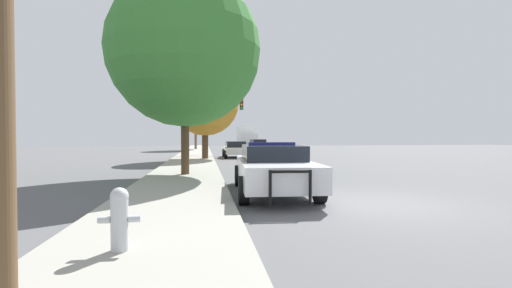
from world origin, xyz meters
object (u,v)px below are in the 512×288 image
at_px(car_background_midblock, 235,149).
at_px(car_background_oncoming, 258,145).
at_px(traffic_light, 222,114).
at_px(tree_sidewalk_mid, 205,102).
at_px(tree_sidewalk_near, 185,51).
at_px(box_truck, 246,137).
at_px(fire_hydrant, 119,217).
at_px(police_car, 273,167).
at_px(tree_sidewalk_far, 196,109).

relative_size(car_background_midblock, car_background_oncoming, 0.99).
distance_m(traffic_light, tree_sidewalk_mid, 6.15).
distance_m(traffic_light, tree_sidewalk_near, 16.24).
bearing_deg(box_truck, fire_hydrant, 80.67).
xyz_separation_m(police_car, fire_hydrant, (-3.13, -5.09, -0.18)).
distance_m(police_car, car_background_midblock, 17.52).
height_order(fire_hydrant, tree_sidewalk_mid, tree_sidewalk_mid).
distance_m(police_car, fire_hydrant, 5.97).
xyz_separation_m(fire_hydrant, tree_sidewalk_far, (0.08, 38.78, 4.58)).
height_order(fire_hydrant, car_background_midblock, car_background_midblock).
height_order(police_car, car_background_oncoming, police_car).
bearing_deg(tree_sidewalk_far, traffic_light, -78.94).
bearing_deg(fire_hydrant, tree_sidewalk_far, 89.88).
relative_size(car_background_midblock, tree_sidewalk_far, 0.54).
height_order(fire_hydrant, box_truck, box_truck).
distance_m(police_car, traffic_light, 20.65).
xyz_separation_m(car_background_oncoming, box_truck, (0.19, 12.53, 0.92)).
bearing_deg(car_background_oncoming, tree_sidewalk_near, 69.43).
xyz_separation_m(police_car, box_truck, (4.16, 40.32, 0.89)).
height_order(car_background_oncoming, tree_sidewalk_near, tree_sidewalk_near).
distance_m(fire_hydrant, traffic_light, 25.85).
relative_size(car_background_oncoming, tree_sidewalk_far, 0.54).
xyz_separation_m(box_truck, tree_sidewalk_near, (-6.94, -35.88, 3.51)).
bearing_deg(traffic_light, tree_sidewalk_far, 101.06).
relative_size(fire_hydrant, tree_sidewalk_mid, 0.13).
xyz_separation_m(tree_sidewalk_far, tree_sidewalk_mid, (1.12, -19.20, -1.03)).
xyz_separation_m(car_background_oncoming, tree_sidewalk_mid, (-5.91, -13.30, 3.40)).
xyz_separation_m(traffic_light, box_truck, (4.62, 19.87, -1.98)).
bearing_deg(tree_sidewalk_far, car_background_midblock, -77.72).
relative_size(police_car, tree_sidewalk_mid, 0.83).
height_order(tree_sidewalk_mid, tree_sidewalk_near, tree_sidewalk_near).
bearing_deg(traffic_light, tree_sidewalk_near, -98.23).
relative_size(tree_sidewalk_far, tree_sidewalk_mid, 1.16).
relative_size(traffic_light, box_truck, 0.70).
relative_size(police_car, car_background_midblock, 1.32).
height_order(car_background_midblock, tree_sidewalk_mid, tree_sidewalk_mid).
relative_size(fire_hydrant, traffic_light, 0.17).
distance_m(box_truck, tree_sidewalk_near, 36.71).
distance_m(car_background_oncoming, box_truck, 12.57).
height_order(police_car, traffic_light, traffic_light).
distance_m(car_background_midblock, tree_sidewalk_far, 17.16).
bearing_deg(tree_sidewalk_near, car_background_oncoming, 73.88).
distance_m(traffic_light, car_background_oncoming, 9.06).
xyz_separation_m(traffic_light, car_background_midblock, (0.93, -2.94, -2.95)).
bearing_deg(car_background_oncoming, police_car, 77.41).
bearing_deg(police_car, fire_hydrant, 61.89).
distance_m(traffic_light, car_background_midblock, 4.27).
distance_m(car_background_midblock, box_truck, 23.13).
distance_m(police_car, tree_sidewalk_near, 6.84).
bearing_deg(tree_sidewalk_mid, tree_sidewalk_far, 93.33).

